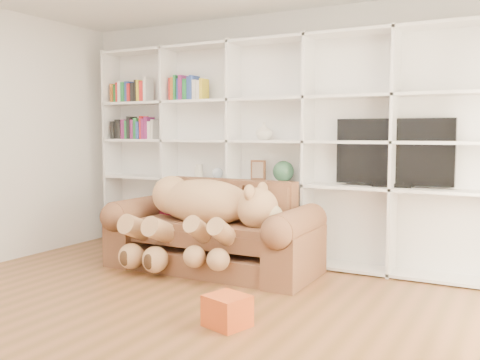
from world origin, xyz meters
The scene contains 14 objects.
floor centered at (0.00, 0.00, 0.00)m, with size 5.00×5.00×0.00m, color brown.
wall_back centered at (0.00, 2.50, 1.35)m, with size 5.00×0.02×2.70m, color white.
bookshelf centered at (-0.24, 2.36, 1.31)m, with size 4.43×0.35×2.40m.
sofa centered at (-0.33, 1.69, 0.34)m, with size 2.13×0.92×0.90m.
teddy_bear centered at (-0.39, 1.51, 0.62)m, with size 1.54×0.86×0.89m.
throw_pillow centered at (-0.93, 1.84, 0.65)m, with size 0.40×0.13×0.40m, color maroon.
gift_box centered at (0.59, 0.33, 0.11)m, with size 0.28×0.26×0.23m, color #CA4C1A.
tv centered at (1.31, 2.35, 1.19)m, with size 1.13×0.18×0.66m.
picture_frame centered at (-0.14, 2.30, 0.98)m, with size 0.17×0.03×0.22m, color #57321D.
green_vase centered at (0.16, 2.30, 0.98)m, with size 0.23×0.23×0.23m, color #2C573B.
figurine_tall centered at (-0.90, 2.30, 0.95)m, with size 0.08×0.08×0.16m, color beige.
figurine_short centered at (-0.92, 2.30, 0.93)m, with size 0.07×0.07×0.13m, color beige.
snow_globe centered at (-0.66, 2.30, 0.93)m, with size 0.13×0.13×0.13m, color white.
shelf_vase centered at (-0.07, 2.30, 1.41)m, with size 0.18×0.18×0.19m, color beige.
Camera 1 is at (2.44, -2.93, 1.39)m, focal length 40.00 mm.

